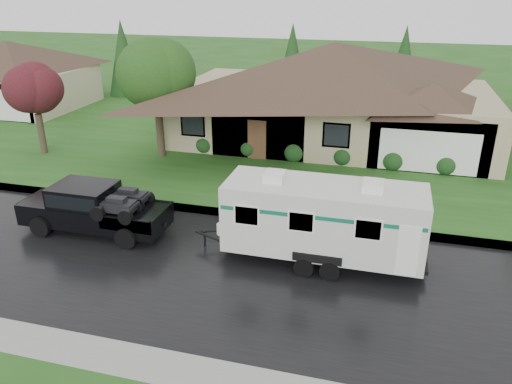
% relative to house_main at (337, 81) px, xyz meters
% --- Properties ---
extents(ground, '(140.00, 140.00, 0.00)m').
position_rel_house_main_xyz_m(ground, '(-2.29, -13.84, -3.59)').
color(ground, '#204D18').
rests_on(ground, ground).
extents(road, '(140.00, 8.00, 0.01)m').
position_rel_house_main_xyz_m(road, '(-2.29, -15.84, -3.59)').
color(road, black).
rests_on(road, ground).
extents(curb, '(140.00, 0.50, 0.15)m').
position_rel_house_main_xyz_m(curb, '(-2.29, -11.59, -3.52)').
color(curb, gray).
rests_on(curb, ground).
extents(lawn, '(140.00, 26.00, 0.15)m').
position_rel_house_main_xyz_m(lawn, '(-2.29, 1.16, -3.52)').
color(lawn, '#204D18').
rests_on(lawn, ground).
extents(house_main, '(19.44, 10.80, 6.90)m').
position_rel_house_main_xyz_m(house_main, '(0.00, 0.00, 0.00)').
color(house_main, tan).
rests_on(house_main, lawn).
extents(house_far, '(10.80, 8.64, 5.80)m').
position_rel_house_main_xyz_m(house_far, '(-24.07, 2.02, -0.62)').
color(house_far, '#B8AC88').
rests_on(house_far, lawn).
extents(tree_left_green, '(3.66, 3.66, 6.06)m').
position_rel_house_main_xyz_m(tree_left_green, '(-8.70, -5.64, 0.76)').
color(tree_left_green, '#382B1E').
rests_on(tree_left_green, lawn).
extents(tree_red, '(2.99, 2.99, 4.95)m').
position_rel_house_main_xyz_m(tree_red, '(-15.18, -6.92, -0.01)').
color(tree_red, '#382B1E').
rests_on(tree_red, lawn).
extents(shrub_row, '(13.60, 1.00, 1.00)m').
position_rel_house_main_xyz_m(shrub_row, '(-0.29, -4.54, -2.94)').
color(shrub_row, '#143814').
rests_on(shrub_row, lawn).
extents(pickup_truck, '(5.62, 2.14, 1.87)m').
position_rel_house_main_xyz_m(pickup_truck, '(-7.51, -14.28, -2.59)').
color(pickup_truck, black).
rests_on(pickup_truck, ground).
extents(travel_trailer, '(6.94, 2.44, 3.11)m').
position_rel_house_main_xyz_m(travel_trailer, '(1.29, -14.28, -1.94)').
color(travel_trailer, silver).
rests_on(travel_trailer, ground).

